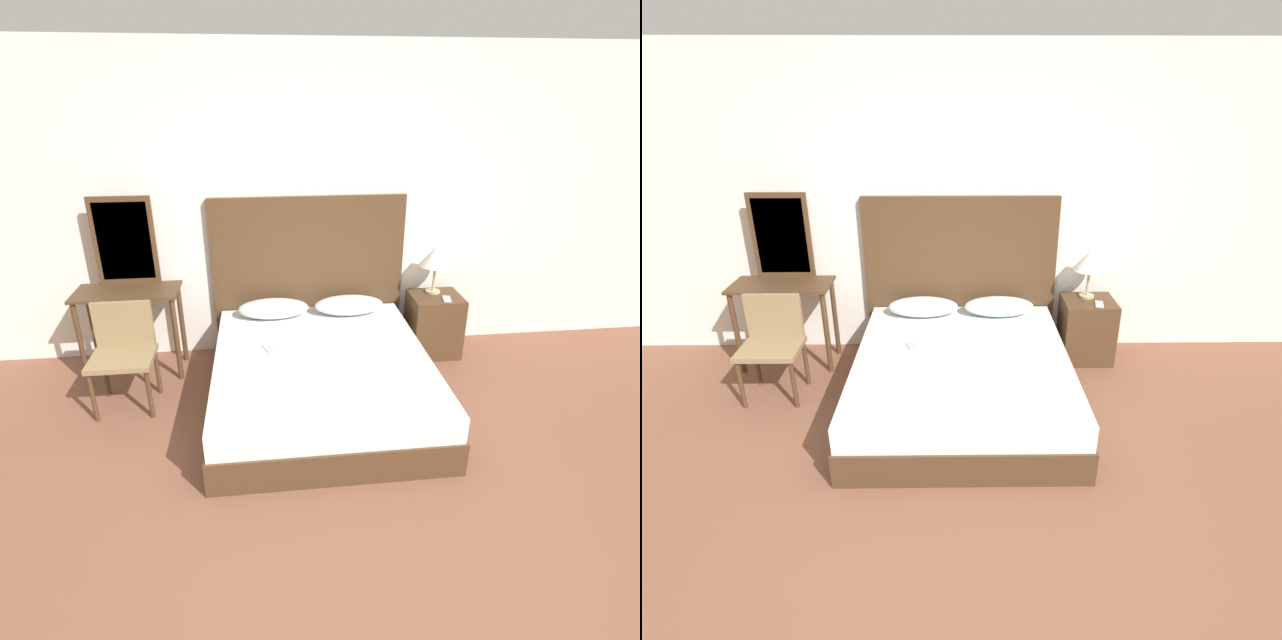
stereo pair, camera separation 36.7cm
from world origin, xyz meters
The scene contains 13 objects.
ground_plane centered at (0.00, 0.00, 0.00)m, with size 16.00×16.00×0.00m, color brown.
wall_back centered at (0.00, 2.64, 1.35)m, with size 10.00×0.06×2.70m.
bed centered at (-0.07, 1.58, 0.22)m, with size 1.68×1.94×0.44m.
headboard centered at (-0.07, 2.57, 0.74)m, with size 1.76×0.05×1.47m.
pillow_left centered at (-0.42, 2.34, 0.52)m, with size 0.63×0.31×0.16m.
pillow_right centered at (0.27, 2.34, 0.52)m, with size 0.63×0.31×0.16m.
phone_on_bed centered at (-0.47, 1.72, 0.44)m, with size 0.12×0.17×0.01m.
nightstand centered at (1.09, 2.32, 0.29)m, with size 0.46×0.42×0.58m.
table_lamp centered at (1.08, 2.41, 0.93)m, with size 0.30×0.30×0.45m.
phone_on_nightstand centered at (1.15, 2.22, 0.59)m, with size 0.10×0.16×0.01m.
vanity_desk centered at (-1.64, 2.26, 0.61)m, with size 0.86×0.42×0.78m.
vanity_mirror centered at (-1.64, 2.44, 1.15)m, with size 0.51×0.03×0.75m.
chair centered at (-1.60, 1.78, 0.49)m, with size 0.47×0.41×0.83m.
Camera 2 is at (-0.12, -1.84, 2.29)m, focal length 28.00 mm.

